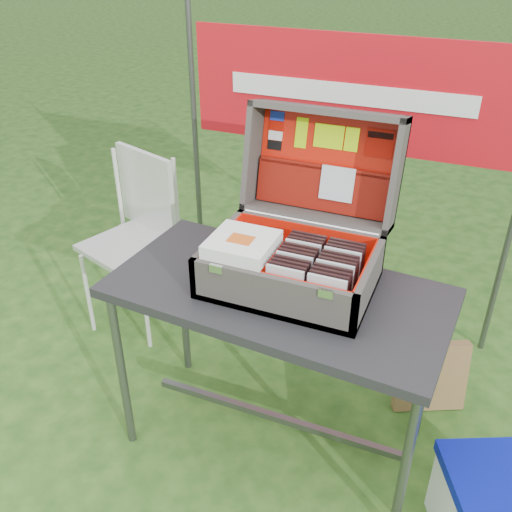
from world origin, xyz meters
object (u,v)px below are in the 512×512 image
at_px(cooler, 496,505).
at_px(chair, 131,248).
at_px(table, 276,369).
at_px(cardboard_box, 431,376).
at_px(suitcase, 298,211).

height_order(cooler, chair, chair).
xyz_separation_m(cooler, chair, (-1.96, 0.66, 0.30)).
relative_size(table, cardboard_box, 3.66).
xyz_separation_m(suitcase, cardboard_box, (0.57, 0.37, -0.92)).
bearing_deg(suitcase, chair, 158.90).
relative_size(cooler, cardboard_box, 1.16).
bearing_deg(cooler, suitcase, 140.27).
xyz_separation_m(suitcase, chair, (-1.08, 0.42, -0.62)).
height_order(cooler, cardboard_box, cooler).
height_order(table, cooler, table).
relative_size(cooler, chair, 0.43).
xyz_separation_m(table, cardboard_box, (0.60, 0.47, -0.23)).
xyz_separation_m(chair, cardboard_box, (1.65, -0.05, -0.30)).
xyz_separation_m(suitcase, cooler, (0.88, -0.24, -0.92)).
relative_size(table, cooler, 3.16).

